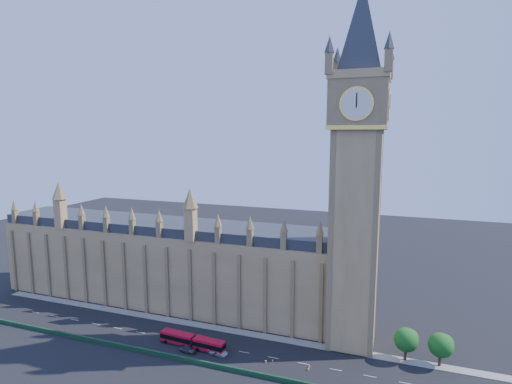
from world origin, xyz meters
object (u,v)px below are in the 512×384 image
(red_bus, at_px, (192,341))
(car_white, at_px, (218,352))
(car_grey, at_px, (188,349))
(car_silver, at_px, (220,352))

(red_bus, height_order, car_white, red_bus)
(car_grey, relative_size, car_white, 0.95)
(car_white, bearing_deg, car_silver, -56.30)
(car_silver, bearing_deg, car_white, 121.73)
(red_bus, bearing_deg, car_silver, -2.05)
(red_bus, distance_m, car_white, 8.16)
(car_silver, bearing_deg, car_grey, 105.05)
(car_grey, distance_m, car_white, 8.13)
(red_bus, bearing_deg, car_white, -4.37)
(red_bus, relative_size, car_silver, 4.77)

